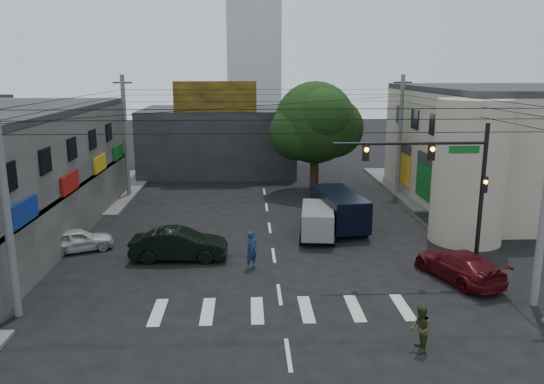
{
  "coord_description": "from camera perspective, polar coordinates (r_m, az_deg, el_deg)",
  "views": [
    {
      "loc": [
        -1.34,
        -24.38,
        9.53
      ],
      "look_at": [
        0.01,
        4.0,
        2.96
      ],
      "focal_mm": 35.0,
      "sensor_mm": 36.0,
      "label": 1
    }
  ],
  "objects": [
    {
      "name": "utility_pole_far_left",
      "position": [
        41.7,
        -15.47,
        5.76
      ],
      "size": [
        0.32,
        0.32,
        9.2
      ],
      "primitive_type": "cylinder",
      "color": "#59595B",
      "rests_on": "ground"
    },
    {
      "name": "building_right",
      "position": [
        42.44,
        24.49,
        4.36
      ],
      "size": [
        14.0,
        18.0,
        8.0
      ],
      "primitive_type": "cube",
      "color": "#A1987F",
      "rests_on": "ground"
    },
    {
      "name": "silver_minivan",
      "position": [
        30.8,
        4.91,
        -3.3
      ],
      "size": [
        4.66,
        2.82,
        1.81
      ],
      "primitive_type": null,
      "rotation": [
        0.0,
        0.0,
        1.44
      ],
      "color": "#919398",
      "rests_on": "ground"
    },
    {
      "name": "sidewalk_far_left",
      "position": [
        46.51,
        -23.64,
        0.18
      ],
      "size": [
        16.0,
        16.0,
        0.15
      ],
      "primitive_type": "cube",
      "color": "#514F4C",
      "rests_on": "ground"
    },
    {
      "name": "white_compact",
      "position": [
        30.35,
        -20.23,
        -4.87
      ],
      "size": [
        4.26,
        4.83,
        1.27
      ],
      "primitive_type": "imported",
      "rotation": [
        0.0,
        0.0,
        1.99
      ],
      "color": "#B7B8B3",
      "rests_on": "ground"
    },
    {
      "name": "sidewalk_far_right",
      "position": [
        47.53,
        21.36,
        0.63
      ],
      "size": [
        16.0,
        16.0,
        0.15
      ],
      "primitive_type": "cube",
      "color": "#514F4C",
      "rests_on": "ground"
    },
    {
      "name": "corner_column",
      "position": [
        31.43,
        20.46,
        2.05
      ],
      "size": [
        4.0,
        4.0,
        8.0
      ],
      "primitive_type": "cylinder",
      "color": "#A1987F",
      "rests_on": "ground"
    },
    {
      "name": "navy_van",
      "position": [
        32.69,
        7.21,
        -2.01
      ],
      "size": [
        6.2,
        3.74,
        2.23
      ],
      "primitive_type": null,
      "rotation": [
        0.0,
        0.0,
        1.72
      ],
      "color": "black",
      "rests_on": "ground"
    },
    {
      "name": "utility_pole_far_right",
      "position": [
        42.36,
        13.61,
        5.97
      ],
      "size": [
        0.32,
        0.32,
        9.2
      ],
      "primitive_type": "cylinder",
      "color": "#59595B",
      "rests_on": "ground"
    },
    {
      "name": "traffic_officer",
      "position": [
        26.03,
        -2.19,
        -6.27
      ],
      "size": [
        1.13,
        1.12,
        1.88
      ],
      "primitive_type": "imported",
      "rotation": [
        0.0,
        0.0,
        0.69
      ],
      "color": "#15284B",
      "rests_on": "ground"
    },
    {
      "name": "building_far",
      "position": [
        50.87,
        -5.72,
        5.57
      ],
      "size": [
        14.0,
        10.0,
        6.0
      ],
      "primitive_type": "cube",
      "color": "#232326",
      "rests_on": "ground"
    },
    {
      "name": "maroon_sedan",
      "position": [
        26.23,
        19.42,
        -7.44
      ],
      "size": [
        4.9,
        6.02,
        1.4
      ],
      "primitive_type": "imported",
      "rotation": [
        0.0,
        0.0,
        3.47
      ],
      "color": "#4A0A10",
      "rests_on": "ground"
    },
    {
      "name": "ground",
      "position": [
        26.21,
        0.4,
        -8.31
      ],
      "size": [
        160.0,
        160.0,
        0.0
      ],
      "primitive_type": "plane",
      "color": "black",
      "rests_on": "ground"
    },
    {
      "name": "dark_sedan",
      "position": [
        27.66,
        -9.96,
        -5.58
      ],
      "size": [
        1.91,
        4.97,
        1.61
      ],
      "primitive_type": "imported",
      "rotation": [
        0.0,
        0.0,
        1.55
      ],
      "color": "black",
      "rests_on": "ground"
    },
    {
      "name": "utility_pole_near_left",
      "position": [
        22.44,
        -26.74,
        -1.1
      ],
      "size": [
        0.32,
        0.32,
        9.2
      ],
      "primitive_type": "cylinder",
      "color": "#59595B",
      "rests_on": "ground"
    },
    {
      "name": "street_tree",
      "position": [
        41.92,
        4.65,
        7.42
      ],
      "size": [
        6.4,
        6.4,
        8.7
      ],
      "color": "black",
      "rests_on": "ground"
    },
    {
      "name": "traffic_gantry",
      "position": [
        25.54,
        18.37,
        1.74
      ],
      "size": [
        7.1,
        0.35,
        7.2
      ],
      "color": "black",
      "rests_on": "ground"
    },
    {
      "name": "pedestrian_olive",
      "position": [
        19.49,
        15.68,
        -13.99
      ],
      "size": [
        0.9,
        0.75,
        1.68
      ],
      "primitive_type": "imported",
      "rotation": [
        0.0,
        0.0,
        -1.64
      ],
      "color": "#333A1A",
      "rests_on": "ground"
    },
    {
      "name": "billboard",
      "position": [
        45.61,
        -6.15,
        10.14
      ],
      "size": [
        7.0,
        0.3,
        2.6
      ],
      "primitive_type": "cube",
      "color": "olive",
      "rests_on": "building_far"
    }
  ]
}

